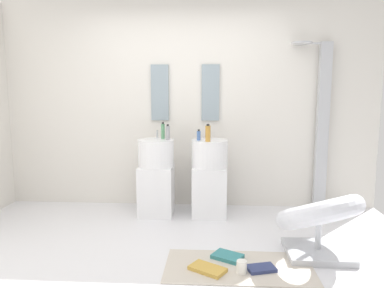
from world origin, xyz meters
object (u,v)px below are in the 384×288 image
soap_bottle_blue (199,135)px  pedestal_sink_left (156,176)px  pedestal_sink_right (209,177)px  magazine_navy (261,268)px  coffee_mug (242,267)px  lounge_chair (319,218)px  soap_bottle_amber (208,133)px  magazine_teal (227,256)px  shower_column (321,123)px  magazine_ochre (208,269)px  soap_bottle_green (163,131)px  soap_bottle_grey (168,133)px

soap_bottle_blue → pedestal_sink_left: bearing=178.0°
pedestal_sink_right → magazine_navy: bearing=-71.9°
pedestal_sink_right → coffee_mug: (0.28, -1.42, -0.40)m
lounge_chair → coffee_mug: bearing=-150.9°
coffee_mug → soap_bottle_amber: bearing=103.2°
magazine_teal → coffee_mug: 0.28m
pedestal_sink_right → shower_column: 1.52m
magazine_teal → coffee_mug: (0.11, -0.26, 0.04)m
soap_bottle_blue → magazine_ochre: bearing=-84.5°
lounge_chair → soap_bottle_green: bearing=144.4°
lounge_chair → magazine_ochre: bearing=-159.2°
magazine_ochre → soap_bottle_green: (-0.57, 1.48, 0.97)m
pedestal_sink_right → soap_bottle_green: 0.78m
pedestal_sink_left → magazine_ochre: (0.64, -1.40, -0.44)m
magazine_ochre → soap_bottle_green: bearing=142.9°
lounge_chair → magazine_navy: bearing=-148.4°
coffee_mug → soap_bottle_green: 1.96m
shower_column → soap_bottle_grey: size_ratio=11.22×
soap_bottle_green → soap_bottle_amber: 0.58m
magazine_teal → soap_bottle_green: size_ratio=1.24×
pedestal_sink_left → magazine_navy: (1.08, -1.36, -0.44)m
magazine_teal → lounge_chair: bearing=38.6°
magazine_teal → coffee_mug: size_ratio=2.39×
coffee_mug → soap_bottle_green: soap_bottle_green is taller
shower_column → magazine_ochre: 2.43m
shower_column → magazine_teal: (-1.18, -1.49, -1.05)m
pedestal_sink_left → coffee_mug: (0.92, -1.42, -0.40)m
soap_bottle_grey → magazine_teal: bearing=-59.9°
lounge_chair → coffee_mug: size_ratio=10.49×
magazine_navy → magazine_teal: size_ratio=0.92×
lounge_chair → soap_bottle_green: 2.01m
pedestal_sink_left → magazine_teal: bearing=-55.1°
magazine_navy → soap_bottle_green: bearing=108.7°
magazine_teal → soap_bottle_green: bearing=149.8°
pedestal_sink_left → shower_column: (1.99, 0.33, 0.61)m
lounge_chair → magazine_teal: bearing=-170.6°
shower_column → soap_bottle_green: shower_column is taller
soap_bottle_grey → soap_bottle_blue: size_ratio=1.45×
coffee_mug → pedestal_sink_left: bearing=122.8°
magazine_ochre → soap_bottle_amber: 1.60m
soap_bottle_green → soap_bottle_blue: size_ratio=1.58×
pedestal_sink_right → soap_bottle_blue: soap_bottle_blue is taller
pedestal_sink_right → pedestal_sink_left: bearing=180.0°
soap_bottle_green → coffee_mug: bearing=-60.8°
magazine_navy → pedestal_sink_right: bearing=91.9°
magazine_teal → coffee_mug: bearing=-38.7°
pedestal_sink_left → soap_bottle_green: (0.07, 0.08, 0.53)m
soap_bottle_amber → pedestal_sink_right: bearing=81.6°
magazine_ochre → magazine_navy: magazine_ochre is taller
pedestal_sink_left → coffee_mug: pedestal_sink_left is taller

